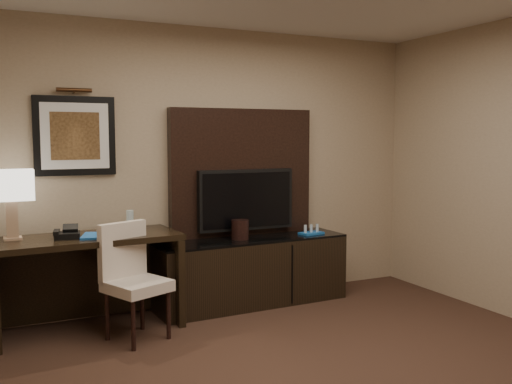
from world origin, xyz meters
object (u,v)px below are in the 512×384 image
water_bottle (130,221)px  table_lamp (11,203)px  desk_chair (137,285)px  desk_phone (67,232)px  desk (89,283)px  minibar_tray (311,230)px  ice_bucket (240,230)px  tv (246,200)px  credenza (251,271)px

water_bottle → table_lamp: bearing=179.6°
desk_chair → desk_phone: size_ratio=4.59×
desk → table_lamp: table_lamp is taller
desk → minibar_tray: bearing=-2.7°
desk → minibar_tray: size_ratio=6.34×
table_lamp → water_bottle: table_lamp is taller
desk → minibar_tray: desk is taller
desk_chair → ice_bucket: desk_chair is taller
desk → desk_chair: (0.31, -0.41, 0.05)m
desk_phone → water_bottle: 0.56m
table_lamp → ice_bucket: table_lamp is taller
tv → desk_chair: tv is taller
desk → minibar_tray: 2.23m
desk_chair → table_lamp: bearing=127.5°
water_bottle → minibar_tray: size_ratio=0.79×
desk_chair → desk_phone: bearing=119.4°
desk_chair → water_bottle: water_bottle is taller
desk → table_lamp: 0.92m
water_bottle → ice_bucket: 1.07m
desk_chair → water_bottle: bearing=59.4°
minibar_tray → ice_bucket: bearing=176.6°
minibar_tray → credenza: bearing=174.9°
table_lamp → minibar_tray: 2.82m
table_lamp → minibar_tray: table_lamp is taller
credenza → table_lamp: (-2.14, -0.01, 0.78)m
credenza → ice_bucket: (-0.12, -0.01, 0.42)m
desk → ice_bucket: 1.48m
credenza → water_bottle: bearing=178.6°
tv → desk_chair: 1.53m
desk_chair → credenza: bearing=-0.8°
desk → tv: size_ratio=1.51×
tv → table_lamp: bearing=-176.0°
credenza → tv: size_ratio=1.91×
tv → desk_chair: bearing=-152.5°
credenza → desk_phone: bearing=-177.5°
table_lamp → desk_phone: 0.50m
desk → desk_chair: desk_chair is taller
desk_phone → water_bottle: (0.55, 0.13, 0.04)m
ice_bucket → minibar_tray: 0.77m
desk → credenza: size_ratio=0.79×
desk → desk_phone: size_ratio=7.64×
table_lamp → desk_phone: size_ratio=3.05×
desk → ice_bucket: (1.44, 0.09, 0.35)m
credenza → table_lamp: 2.28m
credenza → table_lamp: size_ratio=3.15×
credenza → tv: bearing=85.3°
credenza → desk_chair: 1.36m
credenza → tv: tv is taller
water_bottle → minibar_tray: 1.85m
ice_bucket → desk_phone: bearing=-175.3°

